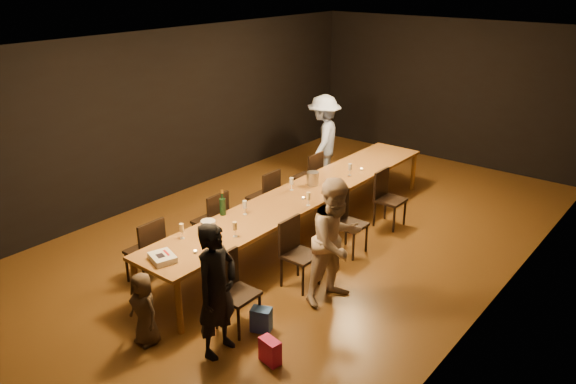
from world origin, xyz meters
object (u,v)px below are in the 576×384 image
Objects in this scene: plate_stack at (208,224)px; ice_bucket at (313,178)px; woman_birthday at (217,290)px; man_blue at (324,140)px; child at (144,309)px; chair_left_1 at (210,220)px; birthday_cake at (162,258)px; chair_right_0 at (237,293)px; champagne_bottle at (222,202)px; chair_right_1 at (300,255)px; chair_right_3 at (391,199)px; woman_tan at (336,241)px; chair_left_0 at (145,250)px; chair_left_2 at (263,196)px; chair_left_3 at (307,176)px; table at (304,195)px; chair_right_2 at (350,224)px.

plate_stack is 2.15m from ice_bucket.
man_blue is at bearing 17.49° from woman_birthday.
chair_left_1 is at bearing 121.13° from child.
plate_stack reaches higher than birthday_cake.
woman_birthday reaches higher than chair_left_1.
chair_right_0 is 0.60× the size of woman_birthday.
plate_stack is at bearing -69.61° from champagne_bottle.
chair_right_1 is 2.40m from chair_right_3.
chair_left_1 reaches higher than birthday_cake.
chair_right_1 is 0.64m from woman_tan.
chair_left_0 reaches higher than birthday_cake.
chair_left_1 is (-1.70, 0.00, 0.00)m from chair_right_1.
champagne_bottle reaches higher than chair_left_2.
chair_left_3 is at bearing -154.72° from chair_right_0.
child is (-0.62, -0.85, -0.03)m from chair_right_0.
ice_bucket reaches higher than chair_left_0.
table is 1.49m from chair_right_1.
chair_right_1 is 1.00× the size of chair_right_3.
woman_tan is at bearing -40.34° from table.
chair_right_3 is 1.00× the size of chair_left_2.
chair_right_1 and chair_left_3 have the same top height.
ice_bucket is at bearing -148.52° from chair_right_1.
chair_left_2 is (-0.85, 0.00, -0.24)m from table.
chair_right_2 is at bearing -35.31° from chair_left_0.
table is 0.88m from chair_right_2.
child is 4.47× the size of plate_stack.
chair_right_0 is 2.94m from chair_left_2.
chair_right_1 is 2.51× the size of champagne_bottle.
woman_birthday is 2.03m from champagne_bottle.
table is 30.61× the size of plate_stack.
table is 6.45× the size of chair_left_1.
child is (-0.62, -4.45, -0.03)m from chair_right_3.
birthday_cake is 3.10m from ice_bucket.
woman_tan is at bearing -18.88° from woman_birthday.
chair_right_1 is at bearing -54.78° from chair_left_0.
chair_left_1 is 1.79m from birthday_cake.
woman_tan reaches higher than woman_birthday.
chair_right_1 is at bearing -58.52° from ice_bucket.
chair_right_3 is at bearing 95.40° from birthday_cake.
ice_bucket is at bearing -65.44° from chair_left_2.
chair_right_0 and chair_left_2 have the same top height.
table is at bearing 97.44° from child.
chair_left_2 and chair_left_3 have the same top height.
chair_left_2 is 2.51× the size of champagne_bottle.
chair_left_2 is 3.40m from woman_birthday.
chair_left_1 and chair_left_2 have the same top height.
chair_left_2 is at bearing 0.00° from chair_left_1.
chair_left_0 is at bearing 145.06° from child.
chair_left_3 is 2.51× the size of champagne_bottle.
champagne_bottle is (0.46, -0.17, 0.47)m from chair_left_1.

